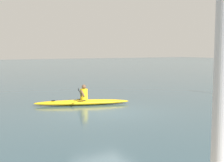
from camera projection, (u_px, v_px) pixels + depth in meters
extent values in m
plane|color=#334C56|center=(104.00, 112.00, 13.37)|extent=(160.00, 160.00, 0.00)
ellipsoid|color=#EAB214|center=(82.00, 102.00, 15.00)|extent=(4.64, 2.28, 0.26)
torus|color=black|center=(81.00, 100.00, 14.98)|extent=(0.76, 0.76, 0.04)
cylinder|color=black|center=(53.00, 101.00, 14.75)|extent=(0.18, 0.18, 0.02)
cylinder|color=yellow|center=(84.00, 94.00, 14.98)|extent=(0.36, 0.36, 0.54)
sphere|color=brown|center=(84.00, 87.00, 14.94)|extent=(0.21, 0.21, 0.21)
cylinder|color=black|center=(80.00, 92.00, 14.93)|extent=(0.75, 1.91, 0.03)
ellipsoid|color=black|center=(81.00, 95.00, 13.94)|extent=(0.18, 0.39, 0.17)
ellipsoid|color=black|center=(79.00, 90.00, 15.93)|extent=(0.18, 0.39, 0.17)
cylinder|color=brown|center=(83.00, 94.00, 14.68)|extent=(0.16, 0.31, 0.34)
cylinder|color=brown|center=(82.00, 92.00, 15.23)|extent=(0.26, 0.25, 0.34)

